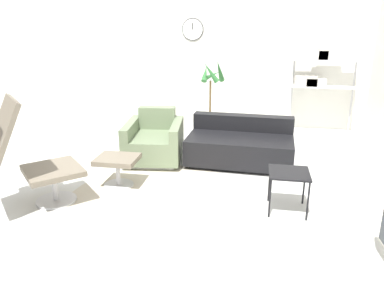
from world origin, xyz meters
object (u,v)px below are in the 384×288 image
Objects in this scene: lounge_chair at (10,142)px; side_table at (289,176)px; potted_plant at (211,104)px; shelf_unit at (320,69)px; ottoman at (117,164)px; armchair_red at (154,142)px; couch_low at (240,146)px.

lounge_chair reaches higher than side_table.
shelf_unit is at bearing 8.86° from potted_plant.
potted_plant reaches higher than lounge_chair.
ottoman is 2.01m from side_table.
side_table is 0.33× the size of potted_plant.
armchair_red reaches higher than couch_low.
shelf_unit reaches higher than ottoman.
lounge_chair is at bearing 42.48° from couch_low.
ottoman is 2.72m from potted_plant.
couch_low is at bearing 37.30° from ottoman.
lounge_chair reaches higher than armchair_red.
shelf_unit is at bearing -148.79° from armchair_red.
lounge_chair is 5.05m from shelf_unit.
shelf_unit is at bearing 92.57° from lounge_chair.
ottoman is 0.50× the size of armchair_red.
ottoman is 4.01m from shelf_unit.
lounge_chair is 2.66× the size of ottoman.
lounge_chair reaches higher than couch_low.
ottoman is 0.99m from armchair_red.
armchair_red is at bearing 145.24° from side_table.
lounge_chair is at bearing -136.10° from ottoman.
lounge_chair is 1.22m from ottoman.
couch_low is at bearing -124.76° from shelf_unit.
couch_low is 1.48m from side_table.
side_table is 3.31m from shelf_unit.
potted_plant is at bearing -116.98° from armchair_red.
ottoman is at bearing 90.00° from lounge_chair.
shelf_unit reaches higher than lounge_chair.
couch_low is (2.22, 1.86, -0.52)m from lounge_chair.
potted_plant is (-1.19, 2.87, 0.12)m from side_table.
side_table is at bearing 56.20° from lounge_chair.
armchair_red is (0.19, 0.97, -0.01)m from ottoman.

